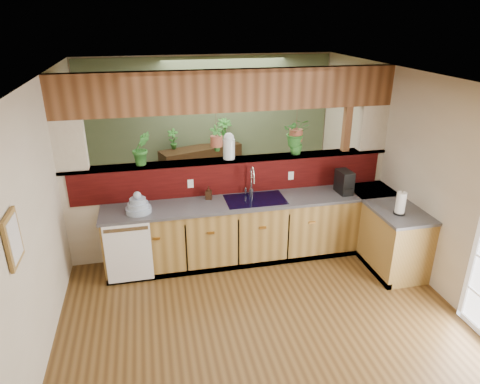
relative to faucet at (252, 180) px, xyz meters
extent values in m
cube|color=#54391A|center=(-0.24, -1.13, -1.13)|extent=(4.60, 7.00, 0.01)
cube|color=brown|center=(-0.24, -1.13, 1.47)|extent=(4.60, 7.00, 0.01)
cube|color=beige|center=(-0.24, 2.37, 0.17)|extent=(4.60, 0.02, 2.60)
cube|color=beige|center=(-2.54, -1.13, 0.17)|extent=(0.02, 7.00, 2.60)
cube|color=beige|center=(2.06, -1.13, 0.17)|extent=(0.02, 7.00, 2.60)
cube|color=beige|center=(-0.24, 0.22, -0.45)|extent=(4.60, 0.15, 1.35)
cube|color=#390807|center=(-0.24, 0.13, 0.00)|extent=(4.40, 0.02, 0.45)
cube|color=brown|center=(-0.24, 0.22, 0.24)|extent=(4.60, 0.21, 0.04)
cube|color=brown|center=(-0.24, 0.22, 1.20)|extent=(4.60, 0.15, 0.55)
cube|color=beige|center=(-2.34, 0.22, 0.57)|extent=(0.40, 0.15, 0.70)
cube|color=beige|center=(1.86, 0.22, 0.57)|extent=(0.40, 0.15, 0.70)
cube|color=brown|center=(1.46, 0.22, 0.17)|extent=(0.10, 0.10, 2.60)
cube|color=brown|center=(-0.24, 0.22, 0.24)|extent=(4.60, 0.21, 0.04)
cube|color=brown|center=(-0.24, 0.22, 1.20)|extent=(4.60, 0.15, 0.55)
cube|color=#506142|center=(-0.24, 2.35, 0.17)|extent=(4.55, 0.02, 2.55)
cube|color=olive|center=(0.01, -0.16, -0.70)|extent=(4.10, 0.60, 0.86)
cube|color=#414146|center=(0.01, -0.16, -0.25)|extent=(4.14, 0.64, 0.04)
cube|color=olive|center=(1.76, -0.60, -0.70)|extent=(0.60, 1.48, 0.86)
cube|color=#414146|center=(1.76, -0.60, -0.25)|extent=(0.64, 1.52, 0.04)
cube|color=olive|center=(1.76, -0.16, -0.70)|extent=(0.60, 0.60, 0.86)
cube|color=#414146|center=(1.76, -0.16, -0.25)|extent=(0.64, 0.64, 0.04)
cube|color=black|center=(0.01, -0.43, -1.09)|extent=(4.10, 0.06, 0.08)
cube|color=black|center=(1.49, -0.60, -1.09)|extent=(0.06, 1.48, 0.08)
cube|color=white|center=(-1.72, -0.47, -0.68)|extent=(0.58, 0.02, 0.82)
cube|color=#B7B7B2|center=(-1.72, -0.49, -0.33)|extent=(0.54, 0.01, 0.05)
cube|color=black|center=(0.01, -0.16, -0.24)|extent=(0.82, 0.50, 0.03)
cube|color=black|center=(-0.18, -0.16, -0.33)|extent=(0.34, 0.40, 0.16)
cube|color=black|center=(0.20, -0.16, -0.33)|extent=(0.34, 0.40, 0.16)
cube|color=olive|center=(-2.51, -1.93, 0.42)|extent=(0.03, 0.35, 0.45)
cube|color=silver|center=(-2.50, -1.93, 0.42)|extent=(0.01, 0.27, 0.37)
cylinder|color=#B7B7B2|center=(0.00, 0.04, -0.18)|extent=(0.06, 0.06, 0.09)
cylinder|color=#B7B7B2|center=(0.00, 0.04, -0.02)|extent=(0.02, 0.02, 0.25)
torus|color=#B7B7B2|center=(0.00, -0.02, 0.11)|extent=(0.19, 0.04, 0.18)
cylinder|color=#B7B7B2|center=(0.00, -0.10, 0.04)|extent=(0.02, 0.02, 0.11)
cylinder|color=#B7B7B2|center=(-0.08, 0.04, -0.17)|extent=(0.03, 0.03, 0.09)
cylinder|color=#8C9EB6|center=(-1.55, -0.23, -0.19)|extent=(0.33, 0.33, 0.07)
cylinder|color=#8C9EB6|center=(-1.55, -0.23, -0.13)|extent=(0.27, 0.27, 0.06)
cylinder|color=#8C9EB6|center=(-1.55, -0.23, -0.07)|extent=(0.20, 0.20, 0.06)
sphere|color=#8C9EB6|center=(-1.55, -0.23, 0.01)|extent=(0.10, 0.10, 0.10)
imported|color=#3B2415|center=(-0.61, 0.00, -0.14)|extent=(0.10, 0.10, 0.18)
cube|color=black|center=(1.30, -0.19, -0.07)|extent=(0.17, 0.28, 0.33)
cube|color=black|center=(1.30, -0.29, -0.17)|extent=(0.15, 0.11, 0.11)
cylinder|color=silver|center=(1.30, -0.26, -0.13)|extent=(0.09, 0.09, 0.09)
cylinder|color=black|center=(1.69, -0.99, -0.22)|extent=(0.15, 0.15, 0.02)
cylinder|color=#B7B7B2|center=(1.69, -0.99, -0.07)|extent=(0.02, 0.02, 0.31)
cylinder|color=white|center=(1.69, -0.99, -0.07)|extent=(0.12, 0.12, 0.27)
cylinder|color=silver|center=(-0.28, 0.22, 0.40)|extent=(0.17, 0.17, 0.28)
sphere|color=silver|center=(-0.28, 0.22, 0.56)|extent=(0.15, 0.15, 0.15)
imported|color=#296A25|center=(-1.45, 0.22, 0.49)|extent=(0.30, 0.27, 0.45)
imported|color=#296A25|center=(0.70, 0.22, 0.43)|extent=(0.23, 0.23, 0.34)
cylinder|color=brown|center=(-0.45, 0.22, 0.75)|extent=(0.01, 0.01, 0.34)
cylinder|color=brown|center=(-0.45, 0.22, 0.52)|extent=(0.17, 0.17, 0.14)
imported|color=#296A25|center=(-0.45, 0.22, 0.74)|extent=(0.21, 0.17, 0.36)
cylinder|color=brown|center=(0.69, 0.22, 0.76)|extent=(0.01, 0.01, 0.32)
cylinder|color=brown|center=(0.69, 0.22, 0.54)|extent=(0.19, 0.19, 0.16)
imported|color=#296A25|center=(0.69, 0.22, 0.79)|extent=(0.42, 0.39, 0.41)
cube|color=black|center=(-0.43, 2.12, -0.63)|extent=(1.56, 0.87, 1.01)
imported|color=#296A25|center=(-0.92, 2.12, 0.06)|extent=(0.22, 0.18, 0.37)
imported|color=#296A25|center=(0.01, 2.12, 0.13)|extent=(0.30, 0.30, 0.50)
imported|color=#296A25|center=(0.92, 0.99, -0.72)|extent=(0.92, 0.87, 0.81)
camera|label=1|loc=(-1.35, -5.35, 2.14)|focal=32.00mm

